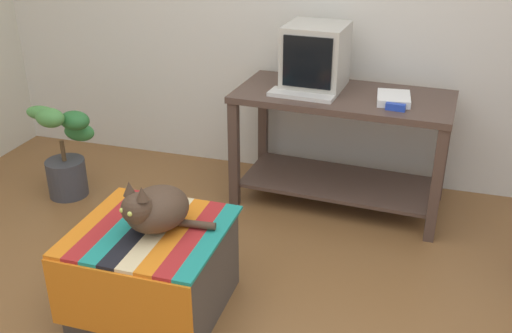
{
  "coord_description": "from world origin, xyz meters",
  "views": [
    {
      "loc": [
        0.76,
        -1.84,
        1.88
      ],
      "look_at": [
        -0.06,
        0.85,
        0.55
      ],
      "focal_mm": 41.09,
      "sensor_mm": 36.0,
      "label": 1
    }
  ],
  "objects_px": {
    "stapler": "(396,107)",
    "keyboard": "(302,95)",
    "potted_plant": "(65,153)",
    "ottoman_with_blanket": "(153,269)",
    "desk": "(341,130)",
    "tv_monitor": "(316,57)",
    "cat": "(155,209)",
    "book": "(394,98)"
  },
  "relations": [
    {
      "from": "tv_monitor",
      "to": "ottoman_with_blanket",
      "type": "bearing_deg",
      "value": -104.89
    },
    {
      "from": "stapler",
      "to": "cat",
      "type": "bearing_deg",
      "value": 145.5
    },
    {
      "from": "cat",
      "to": "potted_plant",
      "type": "relative_size",
      "value": 0.67
    },
    {
      "from": "cat",
      "to": "stapler",
      "type": "relative_size",
      "value": 4.02
    },
    {
      "from": "desk",
      "to": "stapler",
      "type": "bearing_deg",
      "value": -29.48
    },
    {
      "from": "cat",
      "to": "potted_plant",
      "type": "distance_m",
      "value": 1.45
    },
    {
      "from": "ottoman_with_blanket",
      "to": "cat",
      "type": "distance_m",
      "value": 0.34
    },
    {
      "from": "desk",
      "to": "cat",
      "type": "distance_m",
      "value": 1.48
    },
    {
      "from": "keyboard",
      "to": "cat",
      "type": "distance_m",
      "value": 1.29
    },
    {
      "from": "tv_monitor",
      "to": "ottoman_with_blanket",
      "type": "height_order",
      "value": "tv_monitor"
    },
    {
      "from": "cat",
      "to": "book",
      "type": "bearing_deg",
      "value": 73.61
    },
    {
      "from": "ottoman_with_blanket",
      "to": "potted_plant",
      "type": "bearing_deg",
      "value": 139.75
    },
    {
      "from": "desk",
      "to": "ottoman_with_blanket",
      "type": "xyz_separation_m",
      "value": [
        -0.67,
        -1.34,
        -0.28
      ]
    },
    {
      "from": "keyboard",
      "to": "cat",
      "type": "xyz_separation_m",
      "value": [
        -0.41,
        -1.21,
        -0.2
      ]
    },
    {
      "from": "desk",
      "to": "tv_monitor",
      "type": "relative_size",
      "value": 3.31
    },
    {
      "from": "desk",
      "to": "stapler",
      "type": "xyz_separation_m",
      "value": [
        0.33,
        -0.21,
        0.26
      ]
    },
    {
      "from": "cat",
      "to": "keyboard",
      "type": "bearing_deg",
      "value": 91.62
    },
    {
      "from": "potted_plant",
      "to": "ottoman_with_blanket",
      "type": "bearing_deg",
      "value": -40.25
    },
    {
      "from": "ottoman_with_blanket",
      "to": "potted_plant",
      "type": "xyz_separation_m",
      "value": [
        -1.07,
        0.91,
        0.08
      ]
    },
    {
      "from": "tv_monitor",
      "to": "stapler",
      "type": "distance_m",
      "value": 0.63
    },
    {
      "from": "cat",
      "to": "tv_monitor",
      "type": "bearing_deg",
      "value": 93.0
    },
    {
      "from": "tv_monitor",
      "to": "potted_plant",
      "type": "xyz_separation_m",
      "value": [
        -1.54,
        -0.52,
        -0.63
      ]
    },
    {
      "from": "desk",
      "to": "tv_monitor",
      "type": "height_order",
      "value": "tv_monitor"
    },
    {
      "from": "tv_monitor",
      "to": "stapler",
      "type": "relative_size",
      "value": 3.72
    },
    {
      "from": "potted_plant",
      "to": "stapler",
      "type": "bearing_deg",
      "value": 6.17
    },
    {
      "from": "keyboard",
      "to": "book",
      "type": "height_order",
      "value": "book"
    },
    {
      "from": "desk",
      "to": "keyboard",
      "type": "height_order",
      "value": "keyboard"
    },
    {
      "from": "keyboard",
      "to": "stapler",
      "type": "relative_size",
      "value": 3.64
    },
    {
      "from": "keyboard",
      "to": "ottoman_with_blanket",
      "type": "distance_m",
      "value": 1.4
    },
    {
      "from": "desk",
      "to": "stapler",
      "type": "distance_m",
      "value": 0.47
    },
    {
      "from": "keyboard",
      "to": "cat",
      "type": "bearing_deg",
      "value": -103.83
    },
    {
      "from": "potted_plant",
      "to": "book",
      "type": "bearing_deg",
      "value": 10.25
    },
    {
      "from": "desk",
      "to": "keyboard",
      "type": "distance_m",
      "value": 0.37
    },
    {
      "from": "stapler",
      "to": "keyboard",
      "type": "bearing_deg",
      "value": 87.66
    },
    {
      "from": "desk",
      "to": "ottoman_with_blanket",
      "type": "bearing_deg",
      "value": -113.16
    },
    {
      "from": "tv_monitor",
      "to": "stapler",
      "type": "bearing_deg",
      "value": -25.66
    },
    {
      "from": "ottoman_with_blanket",
      "to": "potted_plant",
      "type": "distance_m",
      "value": 1.41
    },
    {
      "from": "book",
      "to": "potted_plant",
      "type": "bearing_deg",
      "value": -175.36
    },
    {
      "from": "ottoman_with_blanket",
      "to": "cat",
      "type": "xyz_separation_m",
      "value": [
        0.03,
        0.01,
        0.33
      ]
    },
    {
      "from": "tv_monitor",
      "to": "stapler",
      "type": "xyz_separation_m",
      "value": [
        0.53,
        -0.29,
        -0.17
      ]
    },
    {
      "from": "keyboard",
      "to": "potted_plant",
      "type": "height_order",
      "value": "keyboard"
    },
    {
      "from": "ottoman_with_blanket",
      "to": "potted_plant",
      "type": "height_order",
      "value": "potted_plant"
    }
  ]
}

